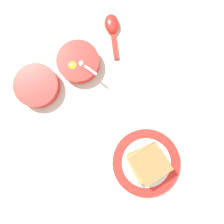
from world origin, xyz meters
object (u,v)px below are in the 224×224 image
(toast_sandwich, at_px, (148,163))
(congee_bowl, at_px, (37,86))
(egg_bowl, at_px, (78,62))
(toast_plate, at_px, (146,163))
(soup_spoon, at_px, (112,27))

(toast_sandwich, bearing_deg, congee_bowl, -94.62)
(toast_sandwich, relative_size, congee_bowl, 0.98)
(egg_bowl, height_order, toast_sandwich, toast_sandwich)
(egg_bowl, relative_size, toast_sandwich, 1.07)
(toast_plate, bearing_deg, congee_bowl, -95.08)
(toast_plate, bearing_deg, toast_sandwich, -177.28)
(egg_bowl, relative_size, soup_spoon, 1.07)
(soup_spoon, bearing_deg, congee_bowl, -20.98)
(toast_sandwich, bearing_deg, soup_spoon, -135.96)
(toast_plate, height_order, toast_sandwich, toast_sandwich)
(toast_plate, bearing_deg, egg_bowl, -116.07)
(toast_plate, xyz_separation_m, congee_bowl, (-0.04, -0.42, 0.01))
(toast_plate, relative_size, congee_bowl, 1.52)
(toast_sandwich, xyz_separation_m, soup_spoon, (-0.32, -0.31, -0.03))
(toast_sandwich, bearing_deg, toast_plate, 2.72)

